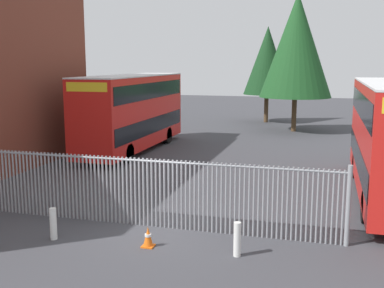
{
  "coord_description": "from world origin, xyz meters",
  "views": [
    {
      "loc": [
        4.98,
        -13.47,
        5.17
      ],
      "look_at": [
        0.0,
        4.0,
        2.0
      ],
      "focal_mm": 44.24,
      "sensor_mm": 36.0,
      "label": 1
    }
  ],
  "objects_px": {
    "double_decker_bus_behind_fence_left": "(133,110)",
    "traffic_cone_by_gate": "(148,237)",
    "bollard_center_front": "(237,239)",
    "bollard_near_left": "(53,224)"
  },
  "relations": [
    {
      "from": "double_decker_bus_behind_fence_left",
      "to": "bollard_center_front",
      "type": "bearing_deg",
      "value": -57.17
    },
    {
      "from": "bollard_near_left",
      "to": "traffic_cone_by_gate",
      "type": "relative_size",
      "value": 1.61
    },
    {
      "from": "double_decker_bus_behind_fence_left",
      "to": "traffic_cone_by_gate",
      "type": "distance_m",
      "value": 15.05
    },
    {
      "from": "bollard_center_front",
      "to": "traffic_cone_by_gate",
      "type": "distance_m",
      "value": 2.55
    },
    {
      "from": "double_decker_bus_behind_fence_left",
      "to": "bollard_near_left",
      "type": "bearing_deg",
      "value": -76.57
    },
    {
      "from": "bollard_near_left",
      "to": "traffic_cone_by_gate",
      "type": "bearing_deg",
      "value": 4.4
    },
    {
      "from": "bollard_near_left",
      "to": "bollard_center_front",
      "type": "relative_size",
      "value": 1.0
    },
    {
      "from": "double_decker_bus_behind_fence_left",
      "to": "traffic_cone_by_gate",
      "type": "relative_size",
      "value": 18.32
    },
    {
      "from": "bollard_center_front",
      "to": "traffic_cone_by_gate",
      "type": "relative_size",
      "value": 1.61
    },
    {
      "from": "bollard_near_left",
      "to": "double_decker_bus_behind_fence_left",
      "type": "bearing_deg",
      "value": 103.43
    }
  ]
}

